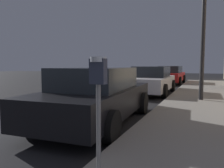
# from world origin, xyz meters

# --- Properties ---
(sidewalk) EXTENTS (3.20, 36.00, 0.15)m
(sidewalk) POSITION_xyz_m (5.60, 0.00, 0.07)
(sidewalk) COLOR slate
(sidewalk) RESTS_ON ground
(parking_meter) EXTENTS (0.19, 0.19, 1.44)m
(parking_meter) POSITION_xyz_m (4.28, -0.93, 1.24)
(parking_meter) COLOR #59595B
(parking_meter) RESTS_ON sidewalk
(car_black) EXTENTS (2.23, 4.59, 1.43)m
(car_black) POSITION_xyz_m (2.85, 1.80, 0.71)
(car_black) COLOR black
(car_black) RESTS_ON ground
(car_silver) EXTENTS (2.07, 4.51, 1.43)m
(car_silver) POSITION_xyz_m (2.85, 8.07, 0.71)
(car_silver) COLOR #B7B7BF
(car_silver) RESTS_ON ground
(car_red) EXTENTS (2.07, 4.52, 1.43)m
(car_red) POSITION_xyz_m (2.85, 14.91, 0.72)
(car_red) COLOR maroon
(car_red) RESTS_ON ground
(street_lamp) EXTENTS (0.44, 0.44, 4.98)m
(street_lamp) POSITION_xyz_m (5.31, 5.91, 3.49)
(street_lamp) COLOR black
(street_lamp) RESTS_ON sidewalk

